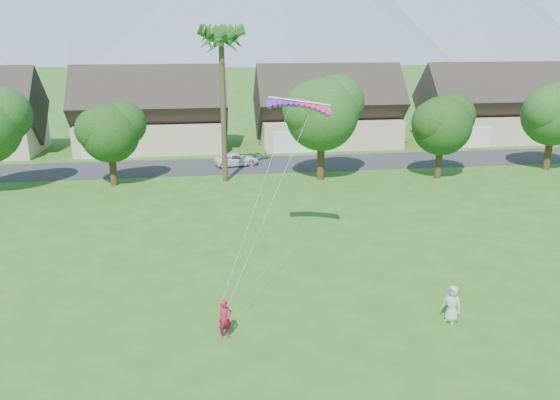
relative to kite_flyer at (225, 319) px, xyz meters
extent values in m
plane|color=#2D6019|center=(3.10, -3.76, -0.82)|extent=(500.00, 500.00, 0.00)
cube|color=#2D2D30|center=(3.10, 30.24, -0.82)|extent=(90.00, 7.00, 0.01)
imported|color=#B21439|center=(0.00, 0.00, 0.00)|extent=(0.71, 0.60, 1.65)
imported|color=#B9B9B5|center=(9.56, -0.04, 0.00)|extent=(0.90, 0.96, 1.66)
imported|color=white|center=(2.39, 30.24, -0.25)|extent=(4.42, 2.76, 1.14)
cone|color=slate|center=(123.10, 256.24, 24.18)|extent=(200.00, 200.00, 50.00)
cube|color=beige|center=(-5.90, 39.24, 0.68)|extent=(15.00, 8.00, 3.00)
cube|color=#382D28|center=(-5.90, 39.24, 3.96)|extent=(15.75, 8.15, 8.15)
cube|color=silver|center=(-10.10, 35.18, 0.28)|extent=(4.80, 0.12, 2.20)
cube|color=beige|center=(13.10, 39.24, 0.68)|extent=(15.00, 8.00, 3.00)
cube|color=#382D28|center=(13.10, 39.24, 3.96)|extent=(15.75, 8.15, 8.15)
cube|color=silver|center=(8.90, 35.18, 0.28)|extent=(4.80, 0.12, 2.20)
cube|color=beige|center=(32.10, 39.24, 0.68)|extent=(15.00, 8.00, 3.00)
cube|color=#382D28|center=(32.10, 39.24, 3.96)|extent=(15.75, 8.15, 8.15)
cube|color=silver|center=(27.90, 35.18, 0.28)|extent=(4.80, 0.12, 2.20)
cylinder|color=#47301C|center=(-7.90, 24.74, 0.26)|extent=(0.56, 0.56, 2.18)
sphere|color=#214916|center=(-7.90, 24.74, 3.39)|extent=(4.62, 4.62, 4.62)
cylinder|color=#47301C|center=(9.10, 24.24, 0.58)|extent=(0.62, 0.62, 2.82)
sphere|color=#214916|center=(9.10, 24.24, 4.63)|extent=(5.98, 5.98, 5.98)
cylinder|color=#47301C|center=(19.10, 23.24, 0.33)|extent=(0.58, 0.58, 2.30)
sphere|color=#214916|center=(19.10, 23.24, 3.64)|extent=(4.90, 4.90, 4.90)
cylinder|color=#47301C|center=(30.10, 24.74, 0.46)|extent=(0.60, 0.60, 2.56)
sphere|color=#214916|center=(30.10, 24.74, 4.14)|extent=(5.44, 5.44, 5.44)
cylinder|color=#4C3D26|center=(1.10, 24.74, 5.18)|extent=(0.44, 0.44, 12.00)
sphere|color=#286021|center=(1.10, 24.74, 11.48)|extent=(3.00, 3.00, 3.00)
cube|color=#6C1BD0|center=(3.63, 8.66, 7.47)|extent=(1.83, 1.30, 0.50)
cube|color=#D3278E|center=(5.30, 8.66, 7.47)|extent=(1.83, 1.30, 0.50)
camera|label=1|loc=(-0.55, -19.56, 10.87)|focal=35.00mm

